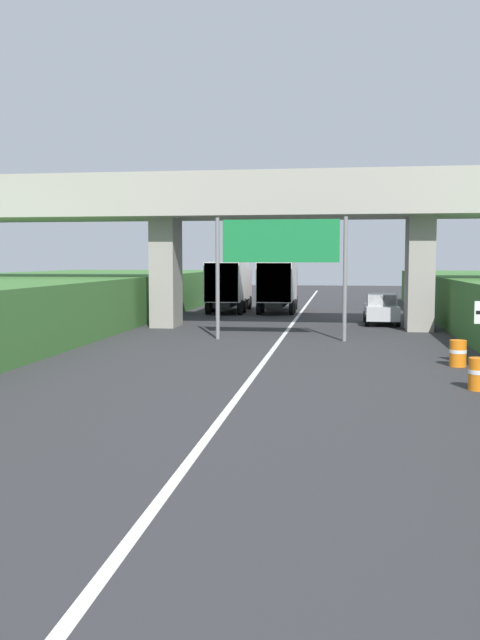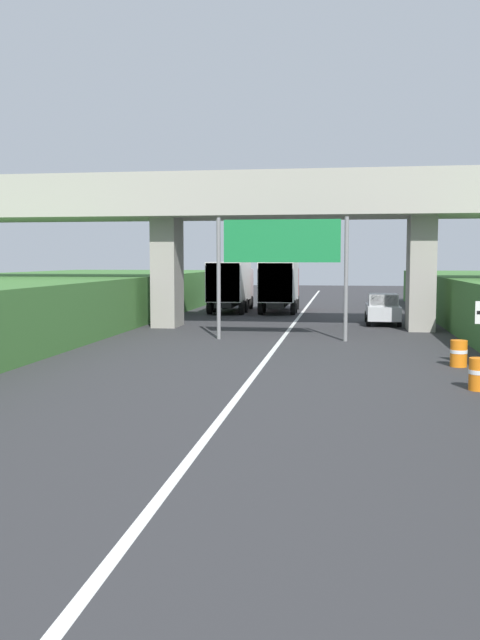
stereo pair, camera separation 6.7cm
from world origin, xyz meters
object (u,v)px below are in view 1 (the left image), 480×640
object	(u,v)px
overhead_highway_sign	(281,249)
construction_barrel_4	(479,374)
truck_white	(230,284)
construction_barrel_5	(458,353)
car_silver	(381,309)
truck_red	(278,284)

from	to	relation	value
overhead_highway_sign	construction_barrel_4	world-z (taller)	overhead_highway_sign
truck_white	construction_barrel_4	world-z (taller)	truck_white
construction_barrel_5	car_silver	bearing A→B (deg)	96.40
truck_red	construction_barrel_4	size ratio (longest dim) A/B	8.11
truck_white	construction_barrel_5	world-z (taller)	truck_white
car_silver	truck_red	bearing A→B (deg)	128.55
construction_barrel_4	truck_red	bearing A→B (deg)	106.29
car_silver	construction_barrel_5	world-z (taller)	car_silver
car_silver	construction_barrel_5	distance (m)	15.18
overhead_highway_sign	truck_red	distance (m)	16.63
car_silver	truck_white	bearing A→B (deg)	141.27
car_silver	construction_barrel_5	bearing A→B (deg)	-83.60
construction_barrel_5	truck_red	bearing A→B (deg)	109.39
overhead_highway_sign	car_silver	xyz separation A→B (m)	(4.92, 8.29, -3.21)
overhead_highway_sign	construction_barrel_5	distance (m)	10.14
overhead_highway_sign	construction_barrel_5	world-z (taller)	overhead_highway_sign
overhead_highway_sign	car_silver	size ratio (longest dim) A/B	1.43
car_silver	construction_barrel_4	size ratio (longest dim) A/B	4.56
construction_barrel_4	truck_white	bearing A→B (deg)	112.68
truck_white	car_silver	world-z (taller)	truck_white
overhead_highway_sign	truck_white	bearing A→B (deg)	106.87
truck_red	construction_barrel_5	bearing A→B (deg)	-70.61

